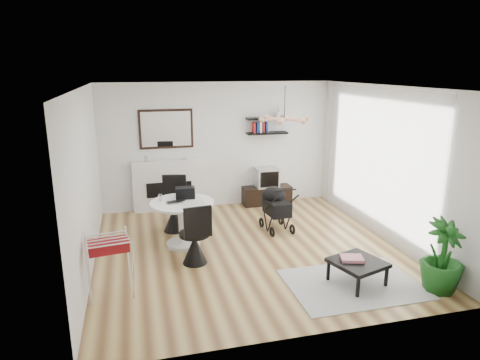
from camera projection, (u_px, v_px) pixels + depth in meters
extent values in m
plane|color=brown|center=(248.00, 249.00, 7.26)|extent=(5.00, 5.00, 0.00)
plane|color=white|center=(249.00, 87.00, 6.57)|extent=(5.00, 5.00, 0.00)
plane|color=white|center=(218.00, 145.00, 9.25)|extent=(5.00, 0.00, 5.00)
plane|color=white|center=(86.00, 182.00, 6.32)|extent=(0.00, 5.00, 5.00)
plane|color=white|center=(386.00, 164.00, 7.50)|extent=(0.00, 5.00, 5.00)
cube|color=white|center=(374.00, 162.00, 7.67)|extent=(0.04, 3.60, 2.60)
cube|color=white|center=(169.00, 185.00, 9.12)|extent=(1.50, 0.15, 1.10)
cube|color=black|center=(169.00, 189.00, 9.09)|extent=(0.95, 0.06, 0.32)
cube|color=black|center=(166.00, 129.00, 8.88)|extent=(1.12, 0.03, 0.82)
cube|color=white|center=(166.00, 129.00, 8.86)|extent=(1.02, 0.01, 0.72)
cube|color=black|center=(267.00, 133.00, 9.32)|extent=(0.90, 0.25, 0.04)
cube|color=black|center=(267.00, 118.00, 9.24)|extent=(0.90, 0.25, 0.04)
cube|color=black|center=(267.00, 195.00, 9.61)|extent=(1.09, 0.38, 0.41)
cube|color=silver|center=(267.00, 177.00, 9.50)|extent=(0.50, 0.43, 0.43)
cube|color=black|center=(269.00, 180.00, 9.30)|extent=(0.42, 0.01, 0.35)
cylinder|color=white|center=(184.00, 244.00, 7.41)|extent=(0.58, 0.58, 0.06)
cylinder|color=white|center=(183.00, 223.00, 7.31)|extent=(0.15, 0.15, 0.69)
cylinder|color=white|center=(182.00, 203.00, 7.22)|extent=(1.08, 1.08, 0.04)
imported|color=black|center=(177.00, 202.00, 7.14)|extent=(0.35, 0.27, 0.02)
cube|color=black|center=(185.00, 193.00, 7.39)|extent=(0.34, 0.22, 0.20)
cube|color=silver|center=(193.00, 202.00, 7.17)|extent=(0.36, 0.31, 0.01)
cylinder|color=white|center=(160.00, 197.00, 7.30)|extent=(0.06, 0.06, 0.11)
cylinder|color=black|center=(174.00, 205.00, 7.95)|extent=(0.49, 0.49, 0.06)
cone|color=black|center=(174.00, 219.00, 8.02)|extent=(0.40, 0.40, 0.47)
cube|color=black|center=(175.00, 188.00, 8.10)|extent=(0.45, 0.14, 0.50)
cylinder|color=black|center=(194.00, 234.00, 6.63)|extent=(0.47, 0.47, 0.05)
cone|color=black|center=(195.00, 249.00, 6.70)|extent=(0.39, 0.39, 0.45)
cube|color=black|center=(198.00, 222.00, 6.37)|extent=(0.43, 0.10, 0.49)
cube|color=maroon|center=(108.00, 245.00, 5.53)|extent=(0.54, 0.36, 0.13)
cube|color=black|center=(277.00, 208.00, 8.00)|extent=(0.42, 0.59, 0.26)
ellipsoid|color=black|center=(274.00, 195.00, 8.10)|extent=(0.45, 0.45, 0.32)
cylinder|color=black|center=(286.00, 190.00, 7.57)|extent=(0.41, 0.06, 0.03)
torus|color=black|center=(261.00, 222.00, 8.27)|extent=(0.06, 0.20, 0.19)
torus|color=black|center=(281.00, 220.00, 8.40)|extent=(0.06, 0.20, 0.19)
torus|color=black|center=(272.00, 232.00, 7.79)|extent=(0.06, 0.20, 0.19)
torus|color=black|center=(292.00, 229.00, 7.92)|extent=(0.06, 0.20, 0.19)
cube|color=#AFAFAF|center=(353.00, 284.00, 6.08)|extent=(1.84, 1.33, 0.01)
cube|color=black|center=(358.00, 263.00, 6.03)|extent=(0.83, 0.83, 0.06)
cube|color=black|center=(358.00, 287.00, 5.69)|extent=(0.04, 0.04, 0.28)
cube|color=black|center=(386.00, 277.00, 5.98)|extent=(0.04, 0.04, 0.28)
cube|color=black|center=(328.00, 271.00, 6.16)|extent=(0.04, 0.04, 0.28)
cube|color=black|center=(356.00, 262.00, 6.45)|extent=(0.04, 0.04, 0.28)
cube|color=#DD3748|center=(352.00, 258.00, 6.05)|extent=(0.36, 0.32, 0.04)
imported|color=#185418|center=(443.00, 256.00, 5.80)|extent=(0.69, 0.69, 1.02)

